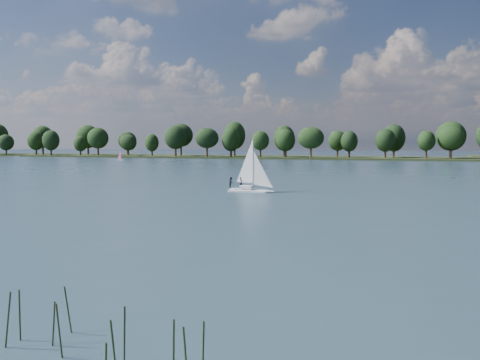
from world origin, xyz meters
The scene contains 6 objects.
ground centered at (0.00, 100.00, 0.00)m, with size 700.00×700.00×0.00m, color #233342.
far_shore centered at (0.00, 212.00, 0.00)m, with size 660.00×40.00×1.50m, color black.
sailboat centered at (5.02, 50.85, 2.28)m, with size 6.25×1.96×8.15m.
dinghy_pink centered at (-84.75, 163.11, 1.03)m, with size 2.76×1.15×4.35m.
pontoon centered at (-161.09, 192.64, 0.00)m, with size 4.00×2.00×0.50m, color #56585B.
treeline centered at (-11.51, 208.24, 8.22)m, with size 562.99×74.00×18.50m.
Camera 1 is at (28.68, -22.02, 7.21)m, focal length 40.00 mm.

